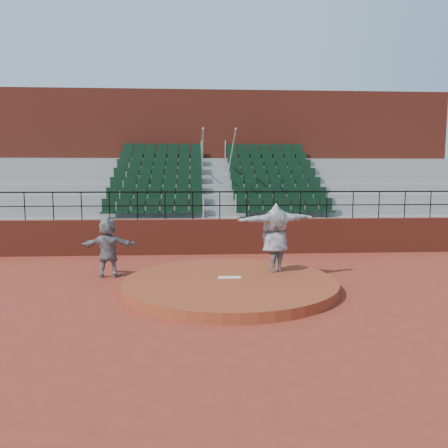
{
  "coord_description": "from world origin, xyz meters",
  "views": [
    {
      "loc": [
        -0.83,
        -10.98,
        2.96
      ],
      "look_at": [
        0.0,
        2.5,
        1.4
      ],
      "focal_mm": 35.0,
      "sensor_mm": 36.0,
      "label": 1
    }
  ],
  "objects": [
    {
      "name": "seating_deck",
      "position": [
        0.0,
        8.64,
        1.45
      ],
      "size": [
        24.0,
        5.97,
        4.63
      ],
      "color": "gray",
      "rests_on": "ground"
    },
    {
      "name": "wall_railing",
      "position": [
        0.0,
        5.0,
        2.03
      ],
      "size": [
        24.04,
        0.05,
        1.03
      ],
      "color": "black",
      "rests_on": "boundary_wall"
    },
    {
      "name": "ground",
      "position": [
        0.0,
        0.0,
        0.0
      ],
      "size": [
        90.0,
        90.0,
        0.0
      ],
      "primitive_type": "plane",
      "color": "maroon",
      "rests_on": "ground"
    },
    {
      "name": "pitchers_mound",
      "position": [
        0.0,
        0.0,
        0.12
      ],
      "size": [
        5.5,
        5.5,
        0.25
      ],
      "primitive_type": "cylinder",
      "color": "brown",
      "rests_on": "ground"
    },
    {
      "name": "pitching_rubber",
      "position": [
        0.0,
        0.15,
        0.27
      ],
      "size": [
        0.6,
        0.15,
        0.03
      ],
      "primitive_type": "cube",
      "color": "white",
      "rests_on": "pitchers_mound"
    },
    {
      "name": "boundary_wall",
      "position": [
        0.0,
        5.0,
        0.65
      ],
      "size": [
        24.0,
        0.3,
        1.3
      ],
      "primitive_type": "cube",
      "color": "maroon",
      "rests_on": "ground"
    },
    {
      "name": "pitcher",
      "position": [
        1.31,
        0.85,
        1.2
      ],
      "size": [
        2.43,
        1.29,
        1.91
      ],
      "primitive_type": "imported",
      "rotation": [
        0.0,
        0.0,
        3.44
      ],
      "color": "black",
      "rests_on": "pitchers_mound"
    },
    {
      "name": "press_box_facade",
      "position": [
        0.0,
        12.6,
        3.55
      ],
      "size": [
        24.0,
        3.0,
        7.1
      ],
      "primitive_type": "cube",
      "color": "maroon",
      "rests_on": "ground"
    },
    {
      "name": "fielder",
      "position": [
        -3.39,
        1.55,
        0.86
      ],
      "size": [
        1.6,
        0.54,
        1.72
      ],
      "primitive_type": "imported",
      "rotation": [
        0.0,
        0.0,
        3.12
      ],
      "color": "black",
      "rests_on": "ground"
    }
  ]
}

